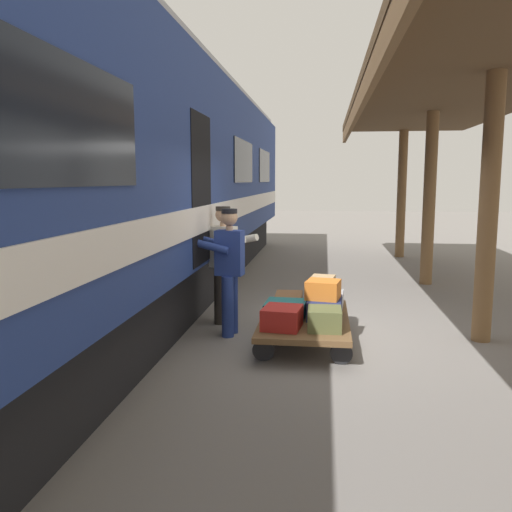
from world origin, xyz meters
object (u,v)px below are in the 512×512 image
Objects in this scene: suitcase_navy_fabric at (325,308)px; suitcase_olive_duffel at (325,319)px; suitcase_red_plastic at (282,318)px; suitcase_gray_aluminum at (325,299)px; porter_in_overalls at (228,267)px; porter_by_door at (225,260)px; suitcase_tan_vintage at (323,284)px; train_car at (95,181)px; suitcase_teal_softside at (286,309)px; luggage_cart at (305,320)px; suitcase_brown_leather at (289,300)px; suitcase_orange_carryall at (323,290)px.

suitcase_olive_duffel reaches higher than suitcase_navy_fabric.
suitcase_red_plastic is 0.94× the size of suitcase_gray_aluminum.
suitcase_navy_fabric is at bearing -131.47° from suitcase_red_plastic.
porter_in_overalls and porter_by_door have the same top height.
suitcase_tan_vintage reaches higher than suitcase_red_plastic.
suitcase_navy_fabric is (-3.16, 0.32, -1.61)m from train_car.
train_car is at bearing -4.64° from porter_in_overalls.
suitcase_teal_softside is (0.00, -0.57, -0.03)m from suitcase_red_plastic.
train_car is 3.57m from suitcase_gray_aluminum.
suitcase_olive_duffel reaches higher than suitcase_gray_aluminum.
suitcase_navy_fabric is 0.57m from suitcase_olive_duffel.
suitcase_tan_vintage is 1.46m from porter_by_door.
luggage_cart is 0.64m from suitcase_olive_duffel.
suitcase_teal_softside is at bearing 0.00° from suitcase_navy_fabric.
luggage_cart is at bearing 173.76° from train_car.
suitcase_olive_duffel is (-0.50, 0.57, 0.03)m from suitcase_teal_softside.
suitcase_teal_softside is 0.95m from porter_in_overalls.
suitcase_brown_leather is at bearing -174.65° from train_car.
suitcase_teal_softside is at bearing 49.06° from suitcase_tan_vintage.
train_car is 3.57m from suitcase_navy_fabric.
luggage_cart is at bearing 68.04° from suitcase_tan_vintage.
suitcase_olive_duffel reaches higher than suitcase_teal_softside.
suitcase_navy_fabric is at bearing 174.25° from train_car.
porter_in_overalls is at bearing -7.38° from suitcase_navy_fabric.
suitcase_navy_fabric reaches higher than suitcase_teal_softside.
suitcase_gray_aluminum is 1.25× the size of suitcase_tan_vintage.
train_car is 51.58× the size of suitcase_tan_vintage.
suitcase_olive_duffel is at bearing 90.00° from suitcase_navy_fabric.
suitcase_tan_vintage is at bearing -130.94° from suitcase_teal_softside.
suitcase_gray_aluminum is at bearing -175.50° from train_car.
suitcase_teal_softside is (0.00, 0.57, 0.01)m from suitcase_brown_leather.
porter_in_overalls is (1.26, -0.17, 0.24)m from suitcase_orange_carryall.
suitcase_gray_aluminum reaches higher than luggage_cart.
train_car is 3.23m from suitcase_red_plastic.
porter_by_door is at bearing -9.09° from suitcase_tan_vintage.
suitcase_navy_fabric is at bearing 152.10° from porter_by_door.
suitcase_red_plastic is at bearing 49.89° from suitcase_orange_carryall.
suitcase_red_plastic is 1.70m from porter_by_door.
suitcase_teal_softside is 1.04× the size of suitcase_gray_aluminum.
suitcase_olive_duffel is 1.13m from suitcase_tan_vintage.
suitcase_brown_leather is 1.22× the size of suitcase_gray_aluminum.
suitcase_orange_carryall reaches higher than luggage_cart.
suitcase_navy_fabric is at bearing 180.00° from suitcase_teal_softside.
suitcase_gray_aluminum is (-0.50, -0.57, 0.01)m from suitcase_teal_softside.
suitcase_olive_duffel is at bearing 113.84° from luggage_cart.
suitcase_red_plastic is 0.78m from suitcase_orange_carryall.
suitcase_orange_carryall is 0.24× the size of porter_by_door.
suitcase_gray_aluminum is at bearing -113.84° from luggage_cart.
suitcase_tan_vintage reaches higher than suitcase_navy_fabric.
suitcase_brown_leather is 1.24m from suitcase_olive_duffel.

